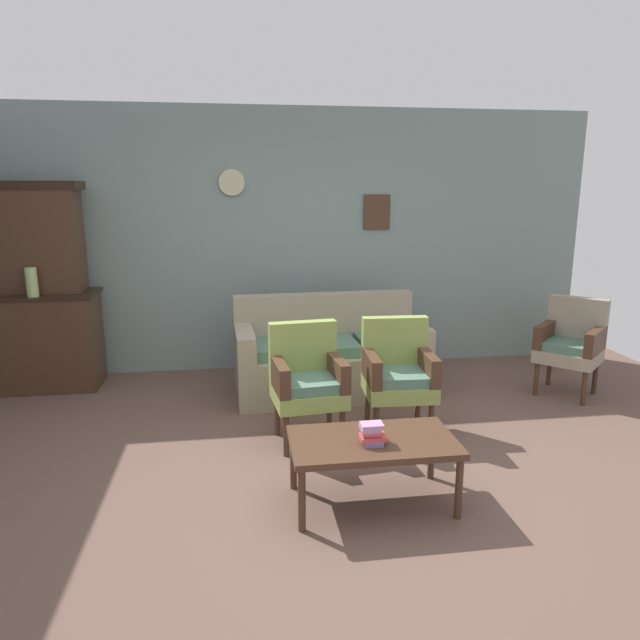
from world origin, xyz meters
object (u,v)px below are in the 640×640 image
vase_on_cabinet (32,282)px  wingback_chair_by_fireplace (571,342)px  side_cabinet (38,341)px  armchair_by_doorway (307,378)px  armchair_near_cabinet (398,371)px  coffee_table (373,446)px  book_stack_on_table (372,434)px  floral_couch (329,358)px  floor_vase_by_wall (560,337)px

vase_on_cabinet → wingback_chair_by_fireplace: (4.90, -0.70, -0.57)m
side_cabinet → armchair_by_doorway: side_cabinet is taller
armchair_near_cabinet → coffee_table: bearing=-113.4°
coffee_table → side_cabinet: bearing=136.9°
armchair_by_doorway → coffee_table: bearing=-73.7°
vase_on_cabinet → book_stack_on_table: 3.58m
side_cabinet → armchair_near_cabinet: 3.47m
floral_couch → armchair_by_doorway: bearing=-107.9°
vase_on_cabinet → armchair_by_doorway: size_ratio=0.30×
coffee_table → floor_vase_by_wall: bearing=42.4°
wingback_chair_by_fireplace → book_stack_on_table: size_ratio=5.82×
vase_on_cabinet → armchair_near_cabinet: vase_on_cabinet is taller
armchair_by_doorway → floor_vase_by_wall: 3.28m
armchair_by_doorway → wingback_chair_by_fireplace: same height
floral_couch → armchair_near_cabinet: size_ratio=1.98×
book_stack_on_table → floor_vase_by_wall: bearing=42.9°
armchair_by_doorway → floor_vase_by_wall: size_ratio=1.38×
side_cabinet → book_stack_on_table: side_cabinet is taller
wingback_chair_by_fireplace → floor_vase_by_wall: 0.89m
floral_couch → armchair_near_cabinet: 1.08m
vase_on_cabinet → armchair_near_cabinet: 3.38m
side_cabinet → armchair_near_cabinet: (3.13, -1.50, 0.03)m
armchair_by_doorway → armchair_near_cabinet: same height
vase_on_cabinet → wingback_chair_by_fireplace: vase_on_cabinet is taller
side_cabinet → floor_vase_by_wall: side_cabinet is taller
book_stack_on_table → wingback_chair_by_fireplace: bearing=36.5°
wingback_chair_by_fireplace → floor_vase_by_wall: wingback_chair_by_fireplace is taller
wingback_chair_by_fireplace → coffee_table: bearing=-144.3°
wingback_chair_by_fireplace → armchair_by_doorway: bearing=-165.3°
armchair_near_cabinet → wingback_chair_by_fireplace: size_ratio=1.00×
side_cabinet → armchair_by_doorway: (2.41, -1.56, 0.03)m
side_cabinet → floor_vase_by_wall: (5.33, -0.10, -0.14)m
floor_vase_by_wall → floral_couch: bearing=-171.0°
side_cabinet → floral_couch: (2.75, -0.51, -0.14)m
side_cabinet → vase_on_cabinet: 0.63m
armchair_near_cabinet → side_cabinet: bearing=154.4°
wingback_chair_by_fireplace → coffee_table: 2.80m
wingback_chair_by_fireplace → side_cabinet: bearing=169.9°
floor_vase_by_wall → armchair_near_cabinet: bearing=-147.6°
book_stack_on_table → coffee_table: bearing=70.5°
wingback_chair_by_fireplace → floral_couch: bearing=170.4°
armchair_by_doorway → wingback_chair_by_fireplace: bearing=14.7°
floral_couch → wingback_chair_by_fireplace: same height
vase_on_cabinet → floor_vase_by_wall: 5.32m
floral_couch → book_stack_on_table: 2.08m
coffee_table → vase_on_cabinet: bearing=138.4°
side_cabinet → floral_couch: bearing=-10.5°
book_stack_on_table → armchair_near_cabinet: bearing=66.8°
vase_on_cabinet → coffee_table: size_ratio=0.27×
floral_couch → coffee_table: size_ratio=1.78×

